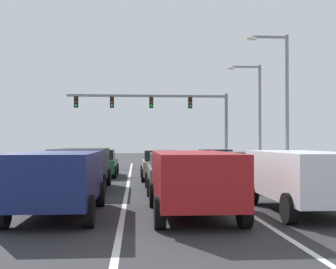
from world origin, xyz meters
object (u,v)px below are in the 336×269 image
(street_lamp_right_mid, at_px, (282,91))
(suv_red_center_lane_nearest, at_px, (193,177))
(sedan_gray_center_lane_second, at_px, (172,172))
(suv_black_left_lane_second, at_px, (82,165))
(sedan_charcoal_right_lane_third, at_px, (215,162))
(sedan_green_left_lane_third, at_px, (100,163))
(street_lamp_right_far, at_px, (255,106))
(sedan_silver_right_lane_second, at_px, (240,169))
(suv_white_right_lane_nearest, at_px, (302,175))
(suv_navy_left_lane_nearest, at_px, (59,177))
(sedan_tan_center_lane_third, at_px, (160,165))
(traffic_light_gantry, at_px, (166,108))

(street_lamp_right_mid, bearing_deg, suv_red_center_lane_nearest, -115.94)
(sedan_gray_center_lane_second, xyz_separation_m, street_lamp_right_mid, (7.62, 9.66, 4.35))
(suv_red_center_lane_nearest, relative_size, suv_black_left_lane_second, 1.00)
(sedan_charcoal_right_lane_third, bearing_deg, suv_red_center_lane_nearest, -102.29)
(sedan_green_left_lane_third, bearing_deg, sedan_charcoal_right_lane_third, 5.24)
(sedan_green_left_lane_third, relative_size, street_lamp_right_far, 0.57)
(sedan_silver_right_lane_second, bearing_deg, street_lamp_right_far, 72.47)
(suv_white_right_lane_nearest, height_order, suv_navy_left_lane_nearest, same)
(sedan_gray_center_lane_second, height_order, sedan_tan_center_lane_third, same)
(sedan_gray_center_lane_second, height_order, street_lamp_right_mid, street_lamp_right_mid)
(street_lamp_right_far, bearing_deg, sedan_gray_center_lane_second, -115.38)
(sedan_charcoal_right_lane_third, xyz_separation_m, suv_navy_left_lane_nearest, (-6.66, -14.16, 0.25))
(suv_black_left_lane_second, xyz_separation_m, street_lamp_right_mid, (11.21, 8.65, 4.10))
(sedan_tan_center_lane_third, bearing_deg, sedan_silver_right_lane_second, -50.70)
(sedan_green_left_lane_third, distance_m, street_lamp_right_mid, 11.98)
(sedan_tan_center_lane_third, bearing_deg, suv_navy_left_lane_nearest, -106.35)
(street_lamp_right_far, bearing_deg, suv_navy_left_lane_nearest, -117.07)
(sedan_gray_center_lane_second, bearing_deg, sedan_green_left_lane_third, 113.04)
(street_lamp_right_mid, bearing_deg, suv_black_left_lane_second, -142.37)
(sedan_gray_center_lane_second, bearing_deg, suv_navy_left_lane_nearest, -121.82)
(suv_red_center_lane_nearest, relative_size, sedan_gray_center_lane_second, 1.09)
(sedan_silver_right_lane_second, bearing_deg, suv_red_center_lane_nearest, -112.05)
(suv_navy_left_lane_nearest, bearing_deg, suv_black_left_lane_second, 91.52)
(suv_black_left_lane_second, bearing_deg, suv_navy_left_lane_nearest, -88.48)
(suv_navy_left_lane_nearest, bearing_deg, sedan_charcoal_right_lane_third, 64.81)
(suv_black_left_lane_second, relative_size, street_lamp_right_mid, 0.57)
(sedan_gray_center_lane_second, bearing_deg, sedan_charcoal_right_lane_third, 69.47)
(sedan_silver_right_lane_second, height_order, suv_navy_left_lane_nearest, suv_navy_left_lane_nearest)
(sedan_tan_center_lane_third, height_order, sedan_green_left_lane_third, same)
(sedan_tan_center_lane_third, distance_m, street_lamp_right_mid, 9.74)
(suv_navy_left_lane_nearest, height_order, traffic_light_gantry, traffic_light_gantry)
(street_lamp_right_far, bearing_deg, sedan_silver_right_lane_second, -107.53)
(suv_red_center_lane_nearest, bearing_deg, street_lamp_right_mid, 64.06)
(sedan_silver_right_lane_second, bearing_deg, suv_navy_left_lane_nearest, -132.28)
(sedan_tan_center_lane_third, bearing_deg, suv_red_center_lane_nearest, -88.88)
(suv_navy_left_lane_nearest, bearing_deg, sedan_gray_center_lane_second, 58.18)
(sedan_tan_center_lane_third, distance_m, sedan_green_left_lane_third, 4.04)
(sedan_charcoal_right_lane_third, xyz_separation_m, street_lamp_right_far, (4.53, 7.73, 3.97))
(suv_navy_left_lane_nearest, bearing_deg, traffic_light_gantry, 80.12)
(sedan_green_left_lane_third, bearing_deg, street_lamp_right_mid, 8.37)
(suv_red_center_lane_nearest, height_order, sedan_gray_center_lane_second, suv_red_center_lane_nearest)
(sedan_green_left_lane_third, height_order, street_lamp_right_far, street_lamp_right_far)
(suv_white_right_lane_nearest, relative_size, sedan_green_left_lane_third, 1.09)
(suv_red_center_lane_nearest, height_order, street_lamp_right_far, street_lamp_right_far)
(sedan_silver_right_lane_second, height_order, sedan_charcoal_right_lane_third, same)
(suv_black_left_lane_second, relative_size, sedan_green_left_lane_third, 1.09)
(traffic_light_gantry, height_order, street_lamp_right_far, street_lamp_right_far)
(suv_white_right_lane_nearest, distance_m, sedan_green_left_lane_third, 14.99)
(sedan_charcoal_right_lane_third, xyz_separation_m, suv_black_left_lane_second, (-6.83, -7.63, 0.25))
(street_lamp_right_mid, xyz_separation_m, street_lamp_right_far, (0.15, 6.72, -0.38))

